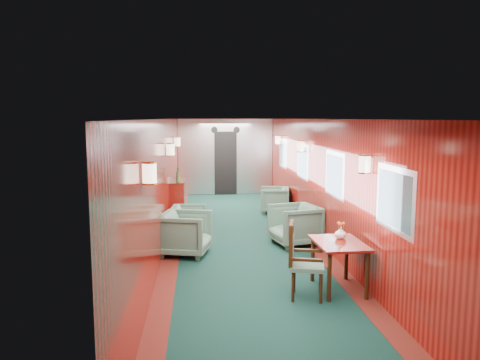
{
  "coord_description": "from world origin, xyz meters",
  "views": [
    {
      "loc": [
        -0.84,
        -8.83,
        2.42
      ],
      "look_at": [
        0.0,
        0.68,
        1.15
      ],
      "focal_mm": 35.0,
      "sensor_mm": 36.0,
      "label": 1
    }
  ],
  "objects_px": {
    "side_chair": "(300,257)",
    "armchair_right_near": "(295,225)",
    "credenza": "(178,201)",
    "armchair_left_far": "(189,221)",
    "dining_table": "(339,250)",
    "armchair_left_near": "(185,233)",
    "armchair_right_far": "(275,200)"
  },
  "relations": [
    {
      "from": "credenza",
      "to": "dining_table",
      "type": "bearing_deg",
      "value": -61.81
    },
    {
      "from": "dining_table",
      "to": "armchair_left_near",
      "type": "relative_size",
      "value": 1.13
    },
    {
      "from": "credenza",
      "to": "armchair_right_near",
      "type": "bearing_deg",
      "value": -42.76
    },
    {
      "from": "side_chair",
      "to": "armchair_right_far",
      "type": "xyz_separation_m",
      "value": [
        0.58,
        5.72,
        -0.23
      ]
    },
    {
      "from": "side_chair",
      "to": "armchair_right_near",
      "type": "bearing_deg",
      "value": 93.75
    },
    {
      "from": "dining_table",
      "to": "armchair_right_far",
      "type": "bearing_deg",
      "value": 88.23
    },
    {
      "from": "credenza",
      "to": "armchair_right_far",
      "type": "xyz_separation_m",
      "value": [
        2.43,
        0.95,
        -0.18
      ]
    },
    {
      "from": "armchair_left_near",
      "to": "armchair_left_far",
      "type": "distance_m",
      "value": 1.33
    },
    {
      "from": "credenza",
      "to": "armchair_right_near",
      "type": "xyz_separation_m",
      "value": [
        2.32,
        -2.14,
        -0.12
      ]
    },
    {
      "from": "dining_table",
      "to": "armchair_left_near",
      "type": "xyz_separation_m",
      "value": [
        -2.2,
        1.93,
        -0.2
      ]
    },
    {
      "from": "armchair_left_near",
      "to": "armchair_right_near",
      "type": "distance_m",
      "value": 2.13
    },
    {
      "from": "armchair_right_near",
      "to": "armchair_left_near",
      "type": "bearing_deg",
      "value": -90.28
    },
    {
      "from": "credenza",
      "to": "armchair_left_near",
      "type": "bearing_deg",
      "value": -84.69
    },
    {
      "from": "armchair_right_far",
      "to": "armchair_right_near",
      "type": "bearing_deg",
      "value": 7.37
    },
    {
      "from": "side_chair",
      "to": "armchair_left_far",
      "type": "distance_m",
      "value": 3.82
    },
    {
      "from": "credenza",
      "to": "side_chair",
      "type": "bearing_deg",
      "value": -68.9
    },
    {
      "from": "armchair_right_near",
      "to": "armchair_left_far",
      "type": "bearing_deg",
      "value": -125.92
    },
    {
      "from": "armchair_left_near",
      "to": "dining_table",
      "type": "bearing_deg",
      "value": -117.72
    },
    {
      "from": "armchair_left_near",
      "to": "armchair_right_near",
      "type": "bearing_deg",
      "value": -63.18
    },
    {
      "from": "armchair_left_far",
      "to": "side_chair",
      "type": "bearing_deg",
      "value": -150.37
    },
    {
      "from": "dining_table",
      "to": "credenza",
      "type": "relative_size",
      "value": 0.75
    },
    {
      "from": "dining_table",
      "to": "armchair_left_near",
      "type": "height_order",
      "value": "armchair_left_near"
    },
    {
      "from": "armchair_left_far",
      "to": "armchair_right_far",
      "type": "distance_m",
      "value": 3.11
    },
    {
      "from": "side_chair",
      "to": "armchair_left_far",
      "type": "relative_size",
      "value": 1.48
    },
    {
      "from": "dining_table",
      "to": "credenza",
      "type": "distance_m",
      "value": 5.17
    },
    {
      "from": "armchair_right_far",
      "to": "armchair_left_near",
      "type": "bearing_deg",
      "value": -21.95
    },
    {
      "from": "dining_table",
      "to": "armchair_right_far",
      "type": "height_order",
      "value": "dining_table"
    },
    {
      "from": "side_chair",
      "to": "armchair_right_far",
      "type": "distance_m",
      "value": 5.76
    },
    {
      "from": "dining_table",
      "to": "armchair_left_far",
      "type": "bearing_deg",
      "value": 121.73
    },
    {
      "from": "armchair_left_far",
      "to": "dining_table",
      "type": "bearing_deg",
      "value": -141.0
    },
    {
      "from": "credenza",
      "to": "armchair_left_far",
      "type": "relative_size",
      "value": 1.83
    },
    {
      "from": "side_chair",
      "to": "armchair_right_near",
      "type": "distance_m",
      "value": 2.68
    }
  ]
}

